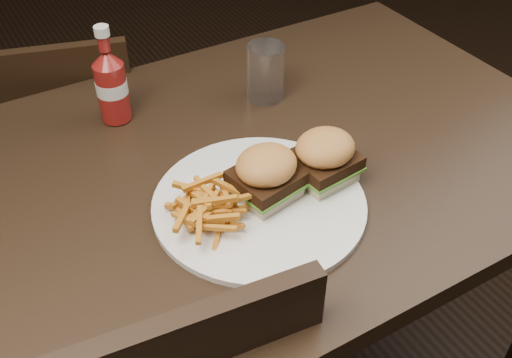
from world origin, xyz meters
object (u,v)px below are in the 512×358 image
chair_far (75,153)px  ketchup_bottle (113,92)px  plate (259,204)px  tumbler (265,73)px  dining_table (258,162)px

chair_far → ketchup_bottle: (0.03, -0.37, 0.38)m
chair_far → ketchup_bottle: 0.53m
plate → ketchup_bottle: 0.37m
chair_far → tumbler: size_ratio=3.14×
ketchup_bottle → dining_table: bearing=-52.3°
chair_far → tumbler: 0.67m
ketchup_bottle → chair_far: bearing=95.0°
chair_far → ketchup_bottle: size_ratio=3.19×
dining_table → chair_far: (-0.21, 0.60, -0.30)m
chair_far → plate: 0.81m
tumbler → plate: bearing=-122.7°
dining_table → chair_far: 0.71m
ketchup_bottle → tumbler: bearing=-15.1°
dining_table → plate: size_ratio=3.48×
plate → ketchup_bottle: bearing=107.5°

